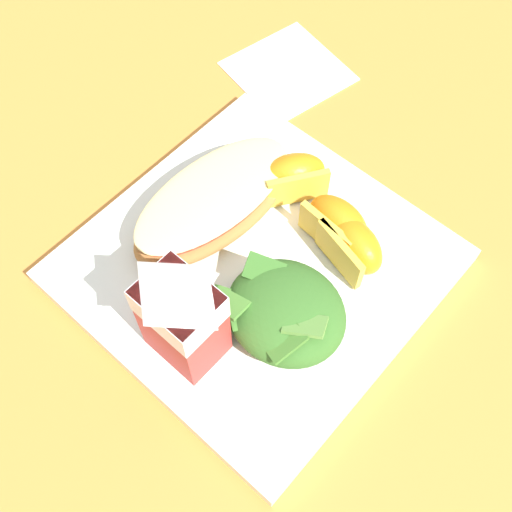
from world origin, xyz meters
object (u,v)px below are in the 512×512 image
object	(u,v)px
cheesy_pizza_bread	(214,202)
orange_wedge_rear	(293,176)
green_salad_pile	(285,312)
white_plate	(256,266)
orange_wedge_front	(353,246)
paper_napkin	(288,71)
milk_carton	(181,313)
orange_wedge_middle	(337,223)

from	to	relation	value
cheesy_pizza_bread	orange_wedge_rear	size ratio (longest dim) A/B	2.52
green_salad_pile	orange_wedge_rear	world-z (taller)	green_salad_pile
white_plate	orange_wedge_front	distance (m)	0.09
paper_napkin	milk_carton	bearing A→B (deg)	116.21
green_salad_pile	orange_wedge_front	world-z (taller)	green_salad_pile
milk_carton	orange_wedge_rear	bearing A→B (deg)	-78.11
milk_carton	orange_wedge_front	size ratio (longest dim) A/B	1.64
orange_wedge_middle	orange_wedge_rear	size ratio (longest dim) A/B	0.90
green_salad_pile	milk_carton	size ratio (longest dim) A/B	0.98
orange_wedge_middle	milk_carton	bearing A→B (deg)	81.51
cheesy_pizza_bread	milk_carton	world-z (taller)	milk_carton
green_salad_pile	paper_napkin	bearing A→B (deg)	-50.46
milk_carton	orange_wedge_rear	world-z (taller)	milk_carton
green_salad_pile	milk_carton	bearing A→B (deg)	55.71
orange_wedge_rear	white_plate	bearing A→B (deg)	108.25
cheesy_pizza_bread	paper_napkin	bearing A→B (deg)	-68.55
white_plate	paper_napkin	size ratio (longest dim) A/B	2.55
cheesy_pizza_bread	orange_wedge_middle	world-z (taller)	orange_wedge_middle
orange_wedge_front	orange_wedge_middle	bearing A→B (deg)	-20.56
white_plate	orange_wedge_rear	bearing A→B (deg)	-71.75
green_salad_pile	orange_wedge_middle	bearing A→B (deg)	-77.29
cheesy_pizza_bread	green_salad_pile	distance (m)	0.12
white_plate	green_salad_pile	xyz separation A→B (m)	(-0.06, 0.03, 0.03)
orange_wedge_middle	orange_wedge_rear	world-z (taller)	same
orange_wedge_rear	orange_wedge_front	bearing A→B (deg)	165.00
green_salad_pile	orange_wedge_middle	size ratio (longest dim) A/B	1.71
orange_wedge_front	paper_napkin	xyz separation A→B (m)	(0.19, -0.15, -0.03)
white_plate	orange_wedge_middle	distance (m)	0.08
white_plate	milk_carton	world-z (taller)	milk_carton
cheesy_pizza_bread	orange_wedge_rear	distance (m)	0.08
orange_wedge_rear	paper_napkin	xyz separation A→B (m)	(0.11, -0.12, -0.03)
orange_wedge_rear	green_salad_pile	bearing A→B (deg)	127.20
cheesy_pizza_bread	milk_carton	xyz separation A→B (m)	(-0.07, 0.11, 0.04)
white_plate	orange_wedge_front	size ratio (longest dim) A/B	4.17
cheesy_pizza_bread	green_salad_pile	size ratio (longest dim) A/B	1.64
white_plate	paper_napkin	distance (m)	0.25
green_salad_pile	milk_carton	xyz separation A→B (m)	(0.04, 0.07, 0.04)
orange_wedge_middle	paper_napkin	world-z (taller)	orange_wedge_middle
orange_wedge_middle	paper_napkin	distance (m)	0.22
white_plate	orange_wedge_front	xyz separation A→B (m)	(-0.06, -0.06, 0.03)
milk_carton	orange_wedge_front	distance (m)	0.16
white_plate	paper_napkin	xyz separation A→B (m)	(0.14, -0.21, -0.01)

